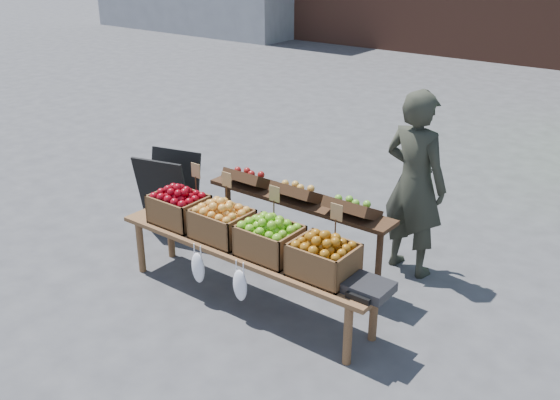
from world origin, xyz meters
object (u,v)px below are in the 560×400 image
Objects in this scene: crate_golden_apples at (179,209)px; crate_green_apples at (323,260)px; chalkboard_sign at (169,194)px; crate_red_apples at (270,241)px; back_table at (297,225)px; vendor at (415,184)px; weighing_scale at (369,288)px; display_bench at (246,275)px; crate_russet_pears at (222,224)px.

crate_golden_apples is 1.65m from crate_green_apples.
chalkboard_sign is 1.88× the size of crate_red_apples.
back_table reaches higher than crate_green_apples.
crate_red_apples is (0.23, -0.72, 0.19)m from back_table.
crate_golden_apples and crate_red_apples have the same top height.
vendor reaches higher than weighing_scale.
vendor is 1.82m from display_bench.
chalkboard_sign reaches higher than crate_golden_apples.
vendor is at bearing 40.76° from crate_golden_apples.
chalkboard_sign is 2.01m from crate_red_apples.
crate_russet_pears is at bearing 180.00° from display_bench.
vendor reaches higher than back_table.
crate_green_apples is at bearing 97.26° from vendor.
crate_russet_pears reaches higher than display_bench.
chalkboard_sign is at bearing 162.56° from crate_red_apples.
display_bench is 0.93m from crate_green_apples.
weighing_scale is at bearing 0.00° from display_bench.
display_bench is at bearing 0.00° from crate_russet_pears.
vendor reaches higher than crate_red_apples.
crate_green_apples is at bearing -27.86° from chalkboard_sign.
crate_golden_apples is at bearing 50.10° from vendor.
chalkboard_sign reaches higher than crate_green_apples.
back_table is at bearing 39.65° from crate_golden_apples.
crate_golden_apples is at bearing 180.00° from crate_russet_pears.
vendor is 2.26m from crate_golden_apples.
crate_green_apples is at bearing 0.00° from crate_golden_apples.
back_table is at bearing 107.80° from crate_red_apples.
crate_russet_pears is 1.00× the size of crate_green_apples.
chalkboard_sign is 1.74m from display_bench.
display_bench is at bearing -180.00° from weighing_scale.
crate_green_apples is (0.55, 0.00, 0.00)m from crate_red_apples.
crate_red_apples is 1.00× the size of crate_green_apples.
back_table reaches higher than weighing_scale.
display_bench is 5.40× the size of crate_russet_pears.
crate_golden_apples reaches higher than weighing_scale.
vendor is 5.41× the size of weighing_scale.
crate_russet_pears is (1.35, -0.60, 0.24)m from chalkboard_sign.
display_bench is at bearing 180.00° from crate_green_apples.
weighing_scale is (1.53, 0.00, -0.10)m from crate_russet_pears.
vendor is at bearing 104.22° from weighing_scale.
back_table is (1.67, 0.12, 0.05)m from chalkboard_sign.
crate_green_apples is (2.45, -0.60, 0.24)m from chalkboard_sign.
crate_red_apples is 0.55m from crate_green_apples.
chalkboard_sign is 1.88× the size of crate_russet_pears.
chalkboard_sign reaches higher than crate_red_apples.
weighing_scale is at bearing 0.00° from crate_golden_apples.
weighing_scale is (1.21, -0.72, 0.09)m from back_table.
back_table is at bearing 86.51° from display_bench.
back_table is 0.76m from display_bench.
crate_golden_apples and crate_russet_pears have the same top height.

